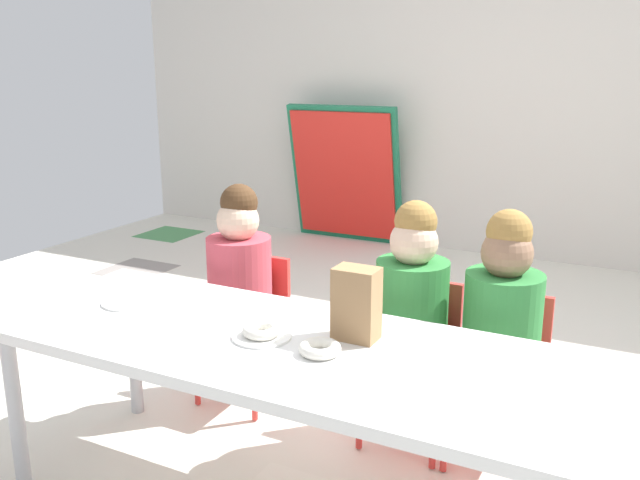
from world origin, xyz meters
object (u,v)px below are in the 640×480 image
at_px(craft_table, 277,355).
at_px(seated_child_near_camera, 241,274).
at_px(folded_activity_table, 345,175).
at_px(seated_child_middle_seat, 413,302).
at_px(donut_powdered_loose, 320,348).
at_px(seated_child_far_right, 503,317).
at_px(paper_plate_center_table, 129,302).
at_px(donut_powdered_on_plate, 262,330).
at_px(paper_plate_near_edge, 262,336).
at_px(paper_bag_brown, 356,304).

relative_size(craft_table, seated_child_near_camera, 1.99).
relative_size(craft_table, folded_activity_table, 1.68).
relative_size(seated_child_middle_seat, donut_powdered_loose, 7.61).
bearing_deg(craft_table, seated_child_far_right, 46.02).
xyz_separation_m(seated_child_far_right, paper_plate_center_table, (-1.16, -0.53, 0.03)).
distance_m(seated_child_middle_seat, donut_powdered_on_plate, 0.64).
bearing_deg(seated_child_far_right, craft_table, -133.98).
relative_size(seated_child_near_camera, paper_plate_near_edge, 5.10).
bearing_deg(seated_child_far_right, paper_plate_center_table, -155.48).
xyz_separation_m(craft_table, seated_child_near_camera, (-0.50, 0.57, 0.02)).
distance_m(seated_child_middle_seat, seated_child_far_right, 0.32).
xyz_separation_m(paper_plate_near_edge, donut_powdered_loose, (0.21, -0.03, 0.01)).
height_order(craft_table, seated_child_near_camera, seated_child_near_camera).
height_order(seated_child_near_camera, donut_powdered_on_plate, seated_child_near_camera).
xyz_separation_m(donut_powdered_on_plate, donut_powdered_loose, (0.21, -0.03, -0.01)).
distance_m(seated_child_far_right, paper_plate_center_table, 1.28).
bearing_deg(seated_child_near_camera, seated_child_middle_seat, 0.00).
bearing_deg(folded_activity_table, paper_bag_brown, -64.61).
bearing_deg(seated_child_middle_seat, donut_powdered_loose, -96.15).
bearing_deg(seated_child_near_camera, seated_child_far_right, 0.00).
bearing_deg(donut_powdered_on_plate, seated_child_middle_seat, 64.71).
bearing_deg(paper_plate_center_table, paper_plate_near_edge, -5.02).
height_order(seated_child_near_camera, paper_bag_brown, seated_child_near_camera).
height_order(seated_child_near_camera, seated_child_far_right, same).
height_order(seated_child_near_camera, seated_child_middle_seat, same).
bearing_deg(folded_activity_table, seated_child_middle_seat, -60.49).
height_order(craft_table, folded_activity_table, folded_activity_table).
bearing_deg(paper_plate_center_table, paper_bag_brown, 5.10).
bearing_deg(paper_plate_near_edge, seated_child_near_camera, 128.38).
relative_size(seated_child_far_right, paper_plate_center_table, 5.10).
distance_m(paper_bag_brown, paper_plate_center_table, 0.83).
xyz_separation_m(craft_table, paper_plate_center_table, (-0.61, 0.04, 0.05)).
xyz_separation_m(seated_child_middle_seat, paper_plate_center_table, (-0.84, -0.53, 0.03)).
distance_m(seated_child_middle_seat, donut_powdered_loose, 0.61).
bearing_deg(seated_child_far_right, folded_activity_table, 124.61).
relative_size(seated_child_near_camera, donut_powdered_on_plate, 7.85).
distance_m(folded_activity_table, paper_plate_center_table, 3.17).
bearing_deg(paper_plate_near_edge, seated_child_middle_seat, 64.71).
bearing_deg(donut_powdered_loose, donut_powdered_on_plate, 173.15).
distance_m(folded_activity_table, donut_powdered_loose, 3.48).
xyz_separation_m(folded_activity_table, paper_plate_center_table, (0.62, -3.11, 0.05)).
distance_m(seated_child_near_camera, donut_powdered_loose, 0.90).
bearing_deg(donut_powdered_on_plate, craft_table, 12.50).
bearing_deg(folded_activity_table, paper_plate_center_table, -78.70).
xyz_separation_m(seated_child_near_camera, folded_activity_table, (-0.73, 2.58, -0.02)).
bearing_deg(seated_child_far_right, donut_powdered_loose, -122.54).
bearing_deg(donut_powdered_on_plate, paper_plate_near_edge, 0.00).
relative_size(paper_plate_center_table, donut_powdered_on_plate, 1.54).
relative_size(seated_child_far_right, paper_plate_near_edge, 5.10).
bearing_deg(donut_powdered_on_plate, donut_powdered_loose, -6.85).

